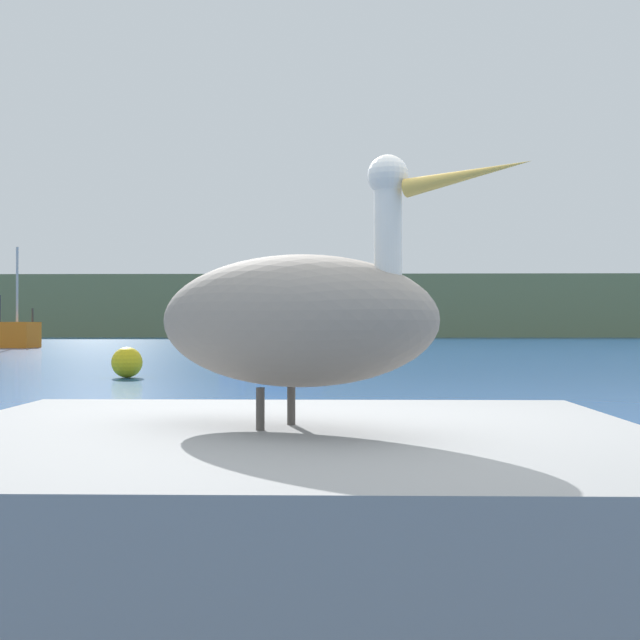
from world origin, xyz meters
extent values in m
plane|color=#194C93|center=(0.00, 0.00, 0.00)|extent=(260.00, 260.00, 0.00)
cube|color=#6B7A51|center=(0.00, 78.14, 3.09)|extent=(140.00, 15.17, 6.18)
cube|color=gray|center=(-0.53, -0.32, 0.38)|extent=(2.55, 2.10, 0.77)
ellipsoid|color=gray|center=(-0.53, -0.32, 1.15)|extent=(1.23, 1.06, 0.46)
cylinder|color=white|center=(-0.20, -0.54, 1.39)|extent=(0.09, 0.09, 0.36)
sphere|color=white|center=(-0.20, -0.54, 1.61)|extent=(0.13, 0.13, 0.13)
cone|color=gold|center=(0.03, -0.70, 1.58)|extent=(0.38, 0.28, 0.10)
cylinder|color=#4C4742|center=(-0.53, -0.21, 0.84)|extent=(0.03, 0.03, 0.15)
cylinder|color=#4C4742|center=(-0.63, -0.36, 0.84)|extent=(0.03, 0.03, 0.15)
cylinder|color=#B2B2B2|center=(-16.75, 35.84, 3.26)|extent=(0.12, 0.12, 3.87)
cylinder|color=#3F382D|center=(-15.90, 35.72, 1.68)|extent=(0.10, 0.10, 0.70)
cube|color=blue|center=(-3.61, 35.76, 0.67)|extent=(5.28, 2.35, 1.34)
cube|color=#1E6099|center=(-3.41, 35.73, 1.99)|extent=(1.85, 1.42, 1.30)
cylinder|color=#B2B2B2|center=(-5.11, 36.03, 2.86)|extent=(0.12, 0.12, 3.04)
cylinder|color=#3F382D|center=(-6.01, 36.20, 1.69)|extent=(0.10, 0.10, 0.70)
sphere|color=yellow|center=(-4.90, 13.47, 0.33)|extent=(0.67, 0.67, 0.67)
camera|label=1|loc=(-0.37, -2.99, 1.13)|focal=42.77mm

